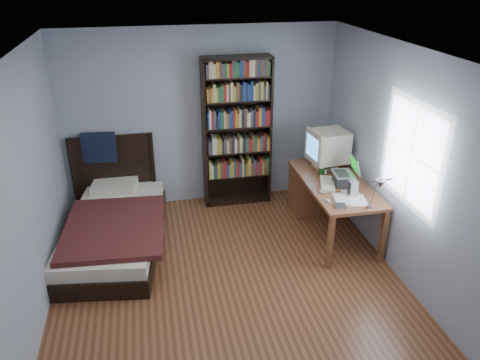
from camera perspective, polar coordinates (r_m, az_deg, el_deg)
The scene contains 14 objects.
room at distance 4.66m, azimuth -1.10°, elevation -0.18°, with size 4.20×4.24×2.50m.
desk at distance 6.48m, azimuth 9.79°, elevation -1.06°, with size 0.75×1.59×0.73m.
crt_monitor at distance 6.27m, azimuth 10.65°, elevation 4.01°, with size 0.50×0.46×0.52m.
laptop at distance 5.89m, azimuth 12.57°, elevation 0.39°, with size 0.32×0.32×0.37m.
desk_lamp at distance 4.93m, azimuth 16.57°, elevation -0.73°, with size 0.21×0.47×0.56m.
keyboard at distance 5.88m, azimuth 10.60°, elevation -0.44°, with size 0.17×0.42×0.03m, color beige.
speaker at distance 5.65m, azimuth 13.63°, elevation -0.97°, with size 0.09×0.09×0.18m, color #99999C.
soda_can at distance 6.08m, azimuth 9.90°, elevation 0.97°, with size 0.07×0.07×0.12m, color #0A3C08.
mouse at distance 6.19m, azimuth 10.22°, elevation 0.98°, with size 0.07×0.12×0.04m, color silver.
phone_silver at distance 5.66m, azimuth 10.05°, elevation -1.48°, with size 0.05×0.10×0.02m, color silver.
phone_grey at distance 5.48m, azimuth 10.70°, elevation -2.50°, with size 0.04×0.08×0.02m, color #99999C.
external_drive at distance 5.38m, azimuth 12.15°, elevation -3.14°, with size 0.12×0.12×0.02m, color #99999C.
bookshelf at distance 6.57m, azimuth -0.38°, elevation 5.79°, with size 0.95×0.30×2.11m.
bed at distance 6.08m, azimuth -15.07°, elevation -5.28°, with size 1.37×2.28×1.16m.
Camera 1 is at (-0.74, -4.13, 3.26)m, focal length 35.00 mm.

